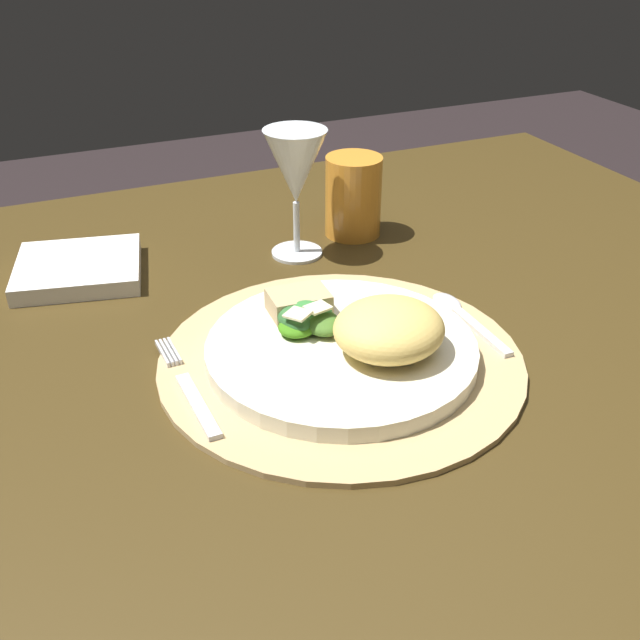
% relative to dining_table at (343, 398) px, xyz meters
% --- Properties ---
extents(dining_table, '(1.16, 0.93, 0.72)m').
position_rel_dining_table_xyz_m(dining_table, '(0.00, 0.00, 0.00)').
color(dining_table, '#3F2F14').
rests_on(dining_table, ground).
extents(placemat, '(0.35, 0.35, 0.01)m').
position_rel_dining_table_xyz_m(placemat, '(-0.04, -0.08, 0.11)').
color(placemat, tan).
rests_on(placemat, dining_table).
extents(dinner_plate, '(0.26, 0.26, 0.02)m').
position_rel_dining_table_xyz_m(dinner_plate, '(-0.04, -0.08, 0.12)').
color(dinner_plate, silver).
rests_on(dinner_plate, placemat).
extents(pasta_serving, '(0.12, 0.12, 0.05)m').
position_rel_dining_table_xyz_m(pasta_serving, '(-0.01, -0.11, 0.15)').
color(pasta_serving, '#EBC464').
rests_on(pasta_serving, dinner_plate).
extents(salad_greens, '(0.07, 0.07, 0.03)m').
position_rel_dining_table_xyz_m(salad_greens, '(-0.06, -0.04, 0.14)').
color(salad_greens, '#2F622E').
rests_on(salad_greens, dinner_plate).
extents(bread_piece, '(0.06, 0.05, 0.02)m').
position_rel_dining_table_xyz_m(bread_piece, '(-0.06, -0.01, 0.14)').
color(bread_piece, tan).
rests_on(bread_piece, dinner_plate).
extents(fork, '(0.02, 0.16, 0.00)m').
position_rel_dining_table_xyz_m(fork, '(-0.19, -0.08, 0.12)').
color(fork, silver).
rests_on(fork, placemat).
extents(spoon, '(0.02, 0.13, 0.01)m').
position_rel_dining_table_xyz_m(spoon, '(0.11, -0.06, 0.12)').
color(spoon, silver).
rests_on(spoon, placemat).
extents(napkin, '(0.16, 0.15, 0.02)m').
position_rel_dining_table_xyz_m(napkin, '(-0.24, 0.20, 0.12)').
color(napkin, white).
rests_on(napkin, dining_table).
extents(wine_glass, '(0.07, 0.07, 0.15)m').
position_rel_dining_table_xyz_m(wine_glass, '(0.01, 0.16, 0.22)').
color(wine_glass, silver).
rests_on(wine_glass, dining_table).
extents(amber_tumbler, '(0.07, 0.07, 0.10)m').
position_rel_dining_table_xyz_m(amber_tumbler, '(0.10, 0.19, 0.16)').
color(amber_tumbler, orange).
rests_on(amber_tumbler, dining_table).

